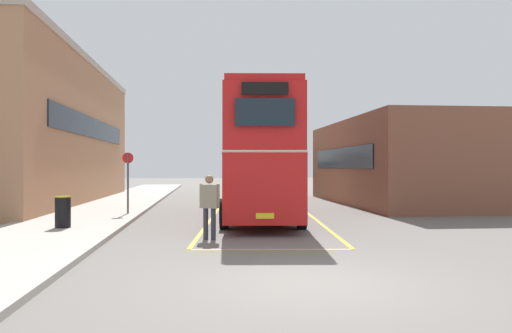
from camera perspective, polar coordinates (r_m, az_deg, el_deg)
name	(u,v)px	position (r m, az deg, el deg)	size (l,w,h in m)	color
ground_plane	(246,211)	(23.25, -1.11, -5.05)	(135.60, 135.60, 0.00)	#66605B
sidewalk_left	(112,206)	(25.99, -16.02, -4.37)	(4.00, 57.60, 0.14)	#A39E93
brick_building_left	(32,131)	(30.42, -24.07, 3.65)	(6.78, 21.70, 7.97)	#AD7A56
depot_building_right	(413,163)	(29.30, 17.39, 0.43)	(8.33, 14.48, 4.54)	brown
double_decker_bus	(261,155)	(19.70, 0.53, 1.36)	(3.44, 10.77, 4.75)	black
single_deck_bus	(264,172)	(37.99, 0.91, -0.63)	(2.75, 8.41, 3.02)	black
pedestrian_boarding	(210,202)	(14.15, -5.29, -3.99)	(0.56, 0.41, 1.81)	#2D2D38
litter_bin	(63,212)	(16.84, -21.02, -4.81)	(0.50, 0.50, 0.98)	black
bus_stop_sign	(128,177)	(21.08, -14.30, -1.11)	(0.44, 0.10, 2.47)	#4C4C51
bay_marking_yellow	(264,224)	(17.86, 0.97, -6.56)	(5.22, 12.94, 0.01)	gold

